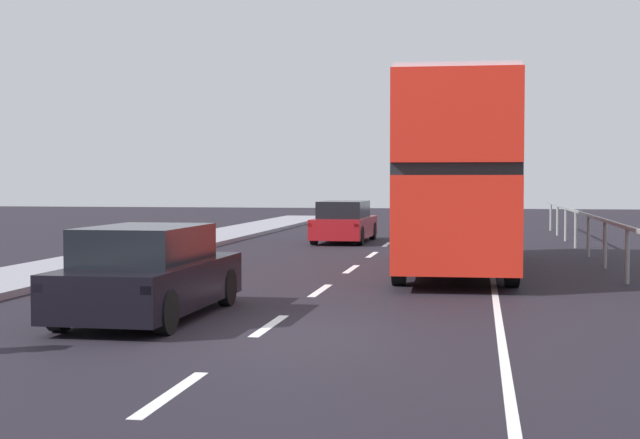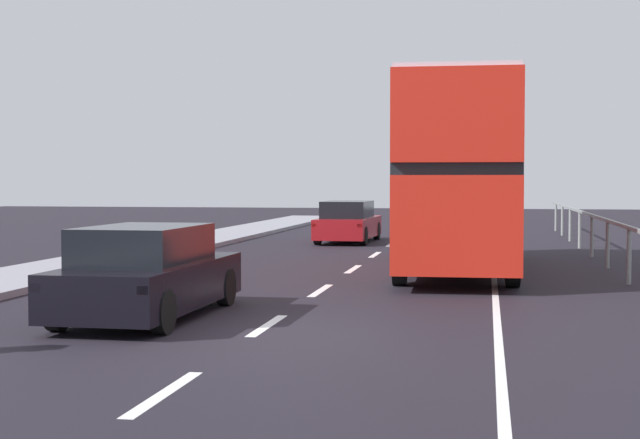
# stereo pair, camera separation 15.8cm
# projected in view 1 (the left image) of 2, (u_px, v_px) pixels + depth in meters

# --- Properties ---
(ground_plane) EXTENTS (74.50, 120.00, 0.10)m
(ground_plane) POSITION_uv_depth(u_px,v_px,m) (262.00, 335.00, 13.32)
(ground_plane) COLOR black
(lane_paint_markings) EXTENTS (3.53, 46.00, 0.01)m
(lane_paint_markings) POSITION_uv_depth(u_px,v_px,m) (436.00, 275.00, 21.18)
(lane_paint_markings) COLOR silver
(lane_paint_markings) RESTS_ON ground
(bridge_side_railing) EXTENTS (0.10, 42.00, 1.23)m
(bridge_side_railing) POSITION_uv_depth(u_px,v_px,m) (615.00, 233.00, 21.10)
(bridge_side_railing) COLOR gray
(bridge_side_railing) RESTS_ON ground
(double_decker_bus_red) EXTENTS (2.84, 10.11, 4.42)m
(double_decker_bus_red) POSITION_uv_depth(u_px,v_px,m) (454.00, 173.00, 22.33)
(double_decker_bus_red) COLOR red
(double_decker_bus_red) RESTS_ON ground
(hatchback_car_near) EXTENTS (1.83, 4.51, 1.46)m
(hatchback_car_near) POSITION_uv_depth(u_px,v_px,m) (149.00, 274.00, 14.59)
(hatchback_car_near) COLOR black
(hatchback_car_near) RESTS_ON ground
(sedan_car_ahead) EXTENTS (1.86, 4.61, 1.46)m
(sedan_car_ahead) POSITION_uv_depth(u_px,v_px,m) (344.00, 222.00, 32.67)
(sedan_car_ahead) COLOR maroon
(sedan_car_ahead) RESTS_ON ground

